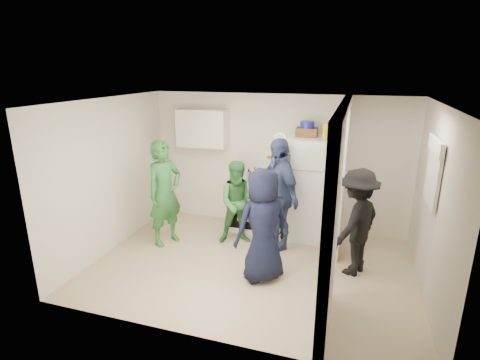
% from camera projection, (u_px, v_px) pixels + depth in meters
% --- Properties ---
extents(floor, '(4.80, 4.80, 0.00)m').
position_uv_depth(floor, '(251.00, 266.00, 5.77)').
color(floor, tan).
rests_on(floor, ground).
extents(wall_back, '(4.80, 0.00, 4.80)m').
position_uv_depth(wall_back, '(277.00, 162.00, 6.96)').
color(wall_back, silver).
rests_on(wall_back, floor).
extents(wall_front, '(4.80, 0.00, 4.80)m').
position_uv_depth(wall_front, '(207.00, 239.00, 3.86)').
color(wall_front, silver).
rests_on(wall_front, floor).
extents(wall_left, '(0.00, 3.40, 3.40)m').
position_uv_depth(wall_left, '(110.00, 176.00, 6.10)').
color(wall_left, silver).
rests_on(wall_left, floor).
extents(wall_right, '(0.00, 3.40, 3.40)m').
position_uv_depth(wall_right, '(435.00, 207.00, 4.72)').
color(wall_right, silver).
rests_on(wall_right, floor).
extents(ceiling, '(4.80, 4.80, 0.00)m').
position_uv_depth(ceiling, '(253.00, 102.00, 5.05)').
color(ceiling, white).
rests_on(ceiling, wall_back).
extents(partition_pier_back, '(0.12, 1.20, 2.50)m').
position_uv_depth(partition_pier_back, '(341.00, 176.00, 6.07)').
color(partition_pier_back, silver).
rests_on(partition_pier_back, floor).
extents(partition_pier_front, '(0.12, 1.20, 2.50)m').
position_uv_depth(partition_pier_front, '(331.00, 230.00, 4.06)').
color(partition_pier_front, silver).
rests_on(partition_pier_front, floor).
extents(partition_header, '(0.12, 1.00, 0.40)m').
position_uv_depth(partition_header, '(343.00, 120.00, 4.76)').
color(partition_header, silver).
rests_on(partition_header, partition_pier_back).
extents(stove, '(0.74, 0.61, 0.88)m').
position_uv_depth(stove, '(250.00, 207.00, 7.01)').
color(stove, white).
rests_on(stove, floor).
extents(upper_cabinet, '(0.95, 0.34, 0.70)m').
position_uv_depth(upper_cabinet, '(202.00, 128.00, 7.03)').
color(upper_cabinet, silver).
rests_on(upper_cabinet, wall_back).
extents(fridge, '(0.75, 0.73, 1.81)m').
position_uv_depth(fridge, '(309.00, 189.00, 6.54)').
color(fridge, white).
rests_on(fridge, floor).
extents(wicker_basket, '(0.35, 0.25, 0.15)m').
position_uv_depth(wicker_basket, '(307.00, 132.00, 6.33)').
color(wicker_basket, brown).
rests_on(wicker_basket, fridge).
extents(blue_bowl, '(0.24, 0.24, 0.11)m').
position_uv_depth(blue_bowl, '(307.00, 125.00, 6.29)').
color(blue_bowl, navy).
rests_on(blue_bowl, wicker_basket).
extents(yellow_cup_stack_top, '(0.09, 0.09, 0.25)m').
position_uv_depth(yellow_cup_stack_top, '(325.00, 132.00, 6.09)').
color(yellow_cup_stack_top, yellow).
rests_on(yellow_cup_stack_top, fridge).
extents(wall_clock, '(0.22, 0.02, 0.22)m').
position_uv_depth(wall_clock, '(280.00, 139.00, 6.80)').
color(wall_clock, white).
rests_on(wall_clock, wall_back).
extents(spice_shelf, '(0.35, 0.08, 0.03)m').
position_uv_depth(spice_shelf, '(276.00, 158.00, 6.89)').
color(spice_shelf, olive).
rests_on(spice_shelf, wall_back).
extents(nook_window, '(0.03, 0.70, 0.80)m').
position_uv_depth(nook_window, '(435.00, 173.00, 4.79)').
color(nook_window, black).
rests_on(nook_window, wall_right).
extents(nook_window_frame, '(0.04, 0.76, 0.86)m').
position_uv_depth(nook_window_frame, '(434.00, 173.00, 4.80)').
color(nook_window_frame, white).
rests_on(nook_window_frame, wall_right).
extents(nook_valance, '(0.04, 0.82, 0.18)m').
position_uv_depth(nook_valance, '(436.00, 146.00, 4.70)').
color(nook_valance, white).
rests_on(nook_valance, wall_right).
extents(yellow_cup_stack_stove, '(0.09, 0.09, 0.25)m').
position_uv_depth(yellow_cup_stack_stove, '(241.00, 180.00, 6.68)').
color(yellow_cup_stack_stove, gold).
rests_on(yellow_cup_stack_stove, stove).
extents(red_cup, '(0.09, 0.09, 0.12)m').
position_uv_depth(red_cup, '(259.00, 185.00, 6.62)').
color(red_cup, '#BA2B0C').
rests_on(red_cup, stove).
extents(person_green_left, '(0.67, 0.78, 1.81)m').
position_uv_depth(person_green_left, '(165.00, 193.00, 6.31)').
color(person_green_left, '#2D7132').
rests_on(person_green_left, floor).
extents(person_green_center, '(0.86, 0.77, 1.46)m').
position_uv_depth(person_green_center, '(239.00, 203.00, 6.38)').
color(person_green_center, '#3A843D').
rests_on(person_green_center, floor).
extents(person_denim, '(1.07, 1.13, 1.88)m').
position_uv_depth(person_denim, '(278.00, 194.00, 6.16)').
color(person_denim, navy).
rests_on(person_denim, floor).
extents(person_navy, '(0.95, 0.93, 1.65)m').
position_uv_depth(person_navy, '(263.00, 226.00, 5.22)').
color(person_navy, black).
rests_on(person_navy, floor).
extents(person_nook, '(1.00, 1.19, 1.60)m').
position_uv_depth(person_nook, '(356.00, 222.00, 5.40)').
color(person_nook, black).
rests_on(person_nook, floor).
extents(bottle_a, '(0.08, 0.08, 0.33)m').
position_uv_depth(bottle_a, '(238.00, 173.00, 7.02)').
color(bottle_a, brown).
rests_on(bottle_a, stove).
extents(bottle_b, '(0.07, 0.07, 0.28)m').
position_uv_depth(bottle_b, '(239.00, 177.00, 6.83)').
color(bottle_b, '#1B5227').
rests_on(bottle_b, stove).
extents(bottle_c, '(0.08, 0.08, 0.25)m').
position_uv_depth(bottle_c, '(249.00, 175.00, 7.00)').
color(bottle_c, '#979EA4').
rests_on(bottle_c, stove).
extents(bottle_d, '(0.06, 0.06, 0.27)m').
position_uv_depth(bottle_d, '(250.00, 178.00, 6.78)').
color(bottle_d, '#5B2C10').
rests_on(bottle_d, stove).
extents(bottle_e, '(0.07, 0.07, 0.28)m').
position_uv_depth(bottle_e, '(258.00, 175.00, 6.97)').
color(bottle_e, '#ACB4BF').
rests_on(bottle_e, stove).
extents(bottle_f, '(0.06, 0.06, 0.25)m').
position_uv_depth(bottle_f, '(261.00, 178.00, 6.82)').
color(bottle_f, '#12331A').
rests_on(bottle_f, stove).
extents(bottle_g, '(0.07, 0.07, 0.30)m').
position_uv_depth(bottle_g, '(265.00, 176.00, 6.89)').
color(bottle_g, brown).
rests_on(bottle_g, stove).
extents(bottle_h, '(0.08, 0.08, 0.28)m').
position_uv_depth(bottle_h, '(232.00, 177.00, 6.83)').
color(bottle_h, '#A4ABB0').
rests_on(bottle_h, stove).
extents(bottle_i, '(0.06, 0.06, 0.31)m').
position_uv_depth(bottle_i, '(255.00, 175.00, 6.92)').
color(bottle_i, '#574B0F').
rests_on(bottle_i, stove).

